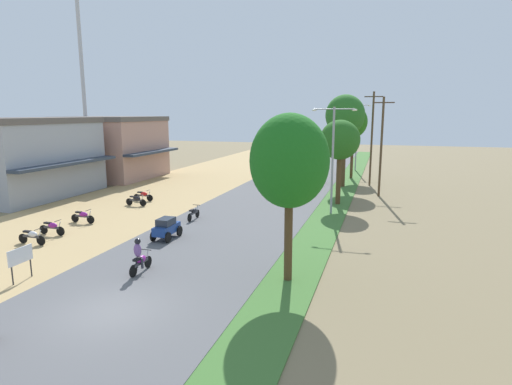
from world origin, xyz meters
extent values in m
plane|color=#7A6B4C|center=(0.00, 0.00, 0.00)|extent=(180.00, 180.00, 0.00)
cube|color=#565659|center=(0.00, 0.00, 0.04)|extent=(9.00, 140.00, 0.08)
cube|color=#3D6B2D|center=(5.70, 0.00, 0.03)|extent=(2.40, 140.00, 0.06)
cube|color=#999EA8|center=(-20.00, 17.11, 3.20)|extent=(6.31, 11.42, 6.40)
cube|color=#2D3847|center=(-16.25, 17.11, 3.08)|extent=(1.20, 11.42, 0.25)
cube|color=#59514C|center=(-20.00, 17.11, 6.65)|extent=(6.51, 11.62, 0.50)
cube|color=tan|center=(-20.00, 28.69, 3.20)|extent=(8.79, 9.54, 6.40)
cube|color=#2D3847|center=(-15.00, 28.69, 3.08)|extent=(1.20, 9.54, 0.25)
cube|color=#59514C|center=(-20.00, 28.69, 6.65)|extent=(8.99, 9.74, 0.50)
cylinder|color=#B2B2B7|center=(-24.52, 29.97, 15.91)|extent=(0.44, 0.44, 31.82)
cylinder|color=black|center=(-8.62, 5.70, 0.34)|extent=(0.56, 0.06, 0.56)
cylinder|color=black|center=(-9.86, 5.70, 0.34)|extent=(0.56, 0.06, 0.56)
cube|color=#333338|center=(-9.24, 5.70, 0.52)|extent=(1.12, 0.12, 0.12)
ellipsoid|color=silver|center=(-9.16, 5.70, 0.66)|extent=(0.64, 0.28, 0.32)
cube|color=black|center=(-9.52, 5.70, 0.78)|extent=(0.44, 0.20, 0.10)
cylinder|color=#A5A8AD|center=(-8.68, 5.70, 0.61)|extent=(0.26, 0.05, 0.68)
cylinder|color=black|center=(-8.74, 5.70, 0.98)|extent=(0.04, 0.54, 0.04)
cylinder|color=black|center=(-8.94, 7.56, 0.34)|extent=(0.56, 0.06, 0.56)
cylinder|color=black|center=(-10.18, 7.56, 0.34)|extent=(0.56, 0.06, 0.56)
cube|color=#333338|center=(-9.56, 7.56, 0.52)|extent=(1.12, 0.12, 0.12)
ellipsoid|color=#8C1E8C|center=(-9.48, 7.56, 0.66)|extent=(0.64, 0.28, 0.32)
cube|color=black|center=(-9.84, 7.56, 0.78)|extent=(0.44, 0.20, 0.10)
cylinder|color=#A5A8AD|center=(-9.00, 7.56, 0.61)|extent=(0.26, 0.05, 0.68)
cylinder|color=black|center=(-9.06, 7.56, 0.98)|extent=(0.04, 0.54, 0.04)
cylinder|color=black|center=(-9.07, 10.45, 0.34)|extent=(0.56, 0.06, 0.56)
cylinder|color=black|center=(-10.31, 10.45, 0.34)|extent=(0.56, 0.06, 0.56)
cube|color=#333338|center=(-9.69, 10.45, 0.52)|extent=(1.12, 0.12, 0.12)
ellipsoid|color=#8C1E8C|center=(-9.61, 10.45, 0.66)|extent=(0.64, 0.28, 0.32)
cube|color=black|center=(-9.97, 10.45, 0.78)|extent=(0.44, 0.20, 0.10)
cylinder|color=#A5A8AD|center=(-9.13, 10.45, 0.61)|extent=(0.26, 0.05, 0.68)
cylinder|color=black|center=(-9.19, 10.45, 0.98)|extent=(0.04, 0.54, 0.04)
cylinder|color=black|center=(-8.65, 16.15, 0.34)|extent=(0.56, 0.06, 0.56)
cylinder|color=black|center=(-9.89, 16.15, 0.34)|extent=(0.56, 0.06, 0.56)
cube|color=#333338|center=(-9.27, 16.15, 0.52)|extent=(1.12, 0.12, 0.12)
ellipsoid|color=black|center=(-9.19, 16.15, 0.66)|extent=(0.64, 0.28, 0.32)
cube|color=black|center=(-9.55, 16.15, 0.78)|extent=(0.44, 0.20, 0.10)
cylinder|color=#A5A8AD|center=(-8.71, 16.15, 0.61)|extent=(0.26, 0.05, 0.68)
cylinder|color=black|center=(-8.77, 16.15, 0.98)|extent=(0.04, 0.54, 0.04)
cylinder|color=black|center=(-9.14, 17.99, 0.34)|extent=(0.56, 0.06, 0.56)
cylinder|color=black|center=(-10.38, 17.99, 0.34)|extent=(0.56, 0.06, 0.56)
cube|color=#333338|center=(-9.76, 17.99, 0.52)|extent=(1.12, 0.12, 0.12)
ellipsoid|color=red|center=(-9.68, 17.99, 0.66)|extent=(0.64, 0.28, 0.32)
cube|color=black|center=(-10.04, 17.99, 0.78)|extent=(0.44, 0.20, 0.10)
cylinder|color=#A5A8AD|center=(-9.20, 17.99, 0.61)|extent=(0.26, 0.05, 0.68)
cylinder|color=black|center=(-9.26, 17.99, 0.98)|extent=(0.04, 0.54, 0.04)
cylinder|color=#262628|center=(-5.54, 0.91, 0.46)|extent=(0.06, 0.06, 0.80)
cylinder|color=#262628|center=(-5.54, 1.91, 0.46)|extent=(0.06, 0.06, 0.80)
cube|color=white|center=(-5.54, 1.41, 1.21)|extent=(0.04, 1.30, 0.70)
cylinder|color=#4C351E|center=(5.55, 4.95, 2.14)|extent=(0.36, 0.36, 4.15)
ellipsoid|color=#1B651A|center=(5.55, 4.95, 5.31)|extent=(3.36, 3.36, 4.00)
cylinder|color=#4C351E|center=(5.91, 21.59, 2.21)|extent=(0.39, 0.39, 4.29)
ellipsoid|color=#245F1C|center=(5.91, 21.59, 5.21)|extent=(3.15, 3.15, 3.12)
cylinder|color=#4C351E|center=(5.46, 30.05, 3.02)|extent=(0.43, 0.43, 5.92)
ellipsoid|color=#276722|center=(5.46, 30.05, 7.07)|extent=(3.79, 3.79, 3.97)
cylinder|color=#4C351E|center=(5.83, 35.90, 2.72)|extent=(0.32, 0.32, 5.32)
ellipsoid|color=#236417|center=(5.83, 35.90, 6.34)|extent=(3.07, 3.07, 3.49)
cylinder|color=gray|center=(5.80, 18.08, 3.88)|extent=(0.16, 0.16, 7.65)
cylinder|color=gray|center=(5.10, 18.08, 7.56)|extent=(1.40, 0.08, 0.08)
ellipsoid|color=silver|center=(4.40, 18.08, 7.49)|extent=(0.36, 0.20, 0.14)
cylinder|color=gray|center=(6.50, 18.08, 7.56)|extent=(1.40, 0.08, 0.08)
ellipsoid|color=silver|center=(7.20, 18.08, 7.49)|extent=(0.36, 0.20, 0.14)
cylinder|color=gray|center=(5.80, 42.84, 4.23)|extent=(0.16, 0.16, 8.34)
cylinder|color=gray|center=(5.10, 42.84, 8.25)|extent=(1.40, 0.08, 0.08)
ellipsoid|color=silver|center=(4.40, 42.84, 8.18)|extent=(0.36, 0.20, 0.14)
cylinder|color=gray|center=(6.50, 42.84, 8.25)|extent=(1.40, 0.08, 0.08)
ellipsoid|color=silver|center=(7.20, 42.84, 8.18)|extent=(0.36, 0.20, 0.14)
cylinder|color=brown|center=(9.02, 26.14, 4.33)|extent=(0.20, 0.20, 8.66)
cube|color=#473323|center=(9.02, 26.14, 8.16)|extent=(1.80, 0.10, 0.10)
cylinder|color=brown|center=(8.01, 31.73, 4.68)|extent=(0.20, 0.20, 9.37)
cube|color=#473323|center=(8.01, 31.73, 8.87)|extent=(1.80, 0.10, 0.10)
cube|color=navy|center=(-2.55, 8.85, 0.66)|extent=(0.84, 1.95, 0.50)
cube|color=#232B38|center=(-2.55, 8.80, 1.11)|extent=(0.77, 1.10, 0.40)
cylinder|color=black|center=(-3.02, 9.56, 0.38)|extent=(0.10, 0.60, 0.60)
cylinder|color=black|center=(-2.08, 9.56, 0.38)|extent=(0.10, 0.60, 0.60)
cylinder|color=black|center=(-3.02, 8.15, 0.38)|extent=(0.10, 0.60, 0.60)
cylinder|color=black|center=(-2.08, 8.15, 0.38)|extent=(0.10, 0.60, 0.60)
cube|color=#B7BCC1|center=(2.37, 30.97, 0.93)|extent=(0.95, 2.40, 0.95)
cube|color=#232B38|center=(2.37, 30.87, 1.58)|extent=(0.87, 2.00, 0.35)
cylinder|color=black|center=(2.90, 30.10, 0.42)|extent=(0.12, 0.68, 0.68)
cylinder|color=black|center=(1.83, 30.10, 0.42)|extent=(0.12, 0.68, 0.68)
cylinder|color=black|center=(2.90, 31.83, 0.42)|extent=(0.12, 0.68, 0.68)
cylinder|color=black|center=(1.83, 31.83, 0.42)|extent=(0.12, 0.68, 0.68)
cylinder|color=black|center=(-1.08, 4.38, 0.36)|extent=(0.06, 0.56, 0.56)
cylinder|color=black|center=(-1.08, 3.14, 0.36)|extent=(0.06, 0.56, 0.56)
cube|color=#333338|center=(-1.08, 3.76, 0.54)|extent=(0.12, 1.12, 0.12)
ellipsoid|color=#8C1E8C|center=(-1.08, 3.84, 0.68)|extent=(0.28, 0.64, 0.32)
cube|color=black|center=(-1.08, 3.48, 0.80)|extent=(0.20, 0.44, 0.10)
cylinder|color=#A5A8AD|center=(-1.08, 4.32, 0.63)|extent=(0.05, 0.26, 0.68)
cylinder|color=black|center=(-1.08, 4.26, 1.00)|extent=(0.54, 0.04, 0.04)
ellipsoid|color=#724C8C|center=(-1.08, 3.56, 1.20)|extent=(0.36, 0.28, 0.64)
sphere|color=black|center=(-1.08, 3.60, 1.60)|extent=(0.28, 0.28, 0.28)
cylinder|color=#2D2D38|center=(-1.22, 3.66, 0.56)|extent=(0.12, 0.12, 0.48)
cylinder|color=#2D2D38|center=(-0.94, 3.66, 0.56)|extent=(0.12, 0.12, 0.48)
cylinder|color=black|center=(-2.98, 14.01, 0.36)|extent=(0.06, 0.56, 0.56)
cylinder|color=black|center=(-2.98, 12.77, 0.36)|extent=(0.06, 0.56, 0.56)
cube|color=#333338|center=(-2.98, 13.39, 0.54)|extent=(0.12, 1.12, 0.12)
ellipsoid|color=black|center=(-2.98, 13.47, 0.68)|extent=(0.28, 0.64, 0.32)
cube|color=black|center=(-2.98, 13.11, 0.80)|extent=(0.20, 0.44, 0.10)
cylinder|color=#A5A8AD|center=(-2.98, 13.95, 0.63)|extent=(0.05, 0.26, 0.68)
cylinder|color=black|center=(-2.98, 13.89, 1.00)|extent=(0.54, 0.04, 0.04)
cylinder|color=black|center=(-3.20, 29.92, 0.36)|extent=(0.06, 0.56, 0.56)
cylinder|color=black|center=(-3.20, 28.68, 0.36)|extent=(0.06, 0.56, 0.56)
cube|color=#333338|center=(-3.20, 29.30, 0.54)|extent=(0.12, 1.12, 0.12)
ellipsoid|color=orange|center=(-3.20, 29.38, 0.68)|extent=(0.28, 0.64, 0.32)
cube|color=black|center=(-3.20, 29.02, 0.80)|extent=(0.20, 0.44, 0.10)
cylinder|color=#A5A8AD|center=(-3.20, 29.86, 0.63)|extent=(0.05, 0.26, 0.68)
cylinder|color=black|center=(-3.20, 29.80, 1.00)|extent=(0.54, 0.04, 0.04)
cylinder|color=black|center=(-3.50, 34.10, 0.36)|extent=(0.06, 0.56, 0.56)
cylinder|color=black|center=(-3.50, 32.86, 0.36)|extent=(0.06, 0.56, 0.56)
cube|color=#333338|center=(-3.50, 33.48, 0.54)|extent=(0.12, 1.12, 0.12)
ellipsoid|color=orange|center=(-3.50, 33.56, 0.68)|extent=(0.28, 0.64, 0.32)
cube|color=black|center=(-3.50, 33.20, 0.80)|extent=(0.20, 0.44, 0.10)
cylinder|color=#A5A8AD|center=(-3.50, 34.04, 0.63)|extent=(0.05, 0.26, 0.68)
cylinder|color=black|center=(-3.50, 33.98, 1.00)|extent=(0.54, 0.04, 0.04)
ellipsoid|color=#724C8C|center=(-3.50, 33.28, 1.20)|extent=(0.36, 0.28, 0.64)
sphere|color=black|center=(-3.50, 33.32, 1.60)|extent=(0.28, 0.28, 0.28)
cylinder|color=#2D2D38|center=(-3.64, 33.38, 0.56)|extent=(0.12, 0.12, 0.48)
cylinder|color=#2D2D38|center=(-3.36, 33.38, 0.56)|extent=(0.12, 0.12, 0.48)
camera|label=1|loc=(9.37, -12.31, 7.29)|focal=29.66mm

